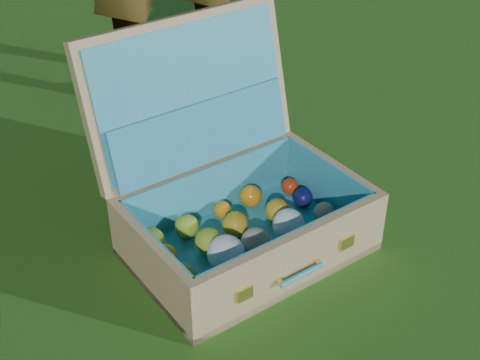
# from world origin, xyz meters

# --- Properties ---
(ground) EXTENTS (60.00, 60.00, 0.00)m
(ground) POSITION_xyz_m (0.00, 0.00, 0.00)
(ground) COLOR #215114
(ground) RESTS_ON ground
(suitcase) EXTENTS (0.67, 0.64, 0.51)m
(suitcase) POSITION_xyz_m (0.17, -0.03, 0.14)
(suitcase) COLOR tan
(suitcase) RESTS_ON ground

